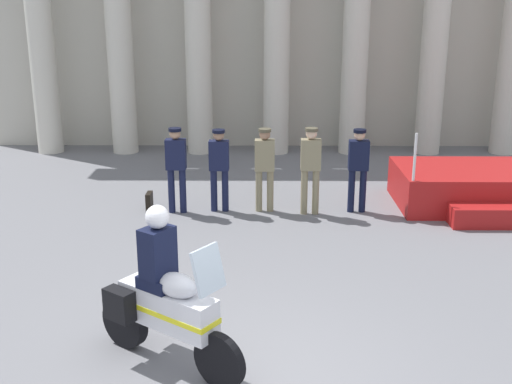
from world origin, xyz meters
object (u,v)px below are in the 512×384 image
officer_in_row_2 (265,163)px  motorcycle_with_rider (163,300)px  briefcase_on_ground (149,202)px  officer_in_row_4 (358,164)px  officer_in_row_3 (311,164)px  officer_in_row_0 (176,163)px  officer_in_row_1 (219,164)px  reviewing_stand (479,188)px

officer_in_row_2 → motorcycle_with_rider: size_ratio=0.86×
briefcase_on_ground → officer_in_row_4: bearing=-0.6°
officer_in_row_3 → motorcycle_with_rider: motorcycle_with_rider is taller
officer_in_row_0 → officer_in_row_2: size_ratio=1.02×
officer_in_row_4 → briefcase_on_ground: bearing=0.6°
officer_in_row_1 → motorcycle_with_rider: 5.47m
officer_in_row_1 → officer_in_row_4: officer_in_row_4 is taller
officer_in_row_1 → briefcase_on_ground: size_ratio=4.50×
motorcycle_with_rider → briefcase_on_ground: size_ratio=5.28×
officer_in_row_1 → briefcase_on_ground: (-1.38, 0.01, -0.78)m
officer_in_row_4 → officer_in_row_2: bearing=0.3°
officer_in_row_1 → officer_in_row_4: (2.67, -0.03, 0.01)m
officer_in_row_4 → officer_in_row_3: bearing=9.4°
officer_in_row_1 → motorcycle_with_rider: (-0.27, -5.46, -0.16)m
officer_in_row_2 → briefcase_on_ground: bearing=0.9°
reviewing_stand → officer_in_row_4: 2.58m
officer_in_row_0 → officer_in_row_3: bearing=179.7°
officer_in_row_2 → officer_in_row_3: 0.89m
officer_in_row_0 → motorcycle_with_rider: 5.40m
officer_in_row_0 → officer_in_row_3: (2.56, -0.07, 0.01)m
officer_in_row_2 → officer_in_row_4: 1.79m
officer_in_row_1 → officer_in_row_4: 2.67m
officer_in_row_4 → officer_in_row_1: bearing=0.6°
officer_in_row_1 → officer_in_row_0: bearing=7.8°
reviewing_stand → officer_in_row_4: reviewing_stand is taller
officer_in_row_1 → briefcase_on_ground: bearing=0.7°
reviewing_stand → officer_in_row_3: officer_in_row_3 is taller
officer_in_row_0 → motorcycle_with_rider: size_ratio=0.88×
reviewing_stand → motorcycle_with_rider: size_ratio=1.69×
officer_in_row_1 → officer_in_row_4: size_ratio=0.99×
officer_in_row_2 → officer_in_row_3: (0.87, -0.16, 0.03)m
reviewing_stand → officer_in_row_1: 5.20m
officer_in_row_0 → briefcase_on_ground: 0.99m
reviewing_stand → officer_in_row_3: (-3.41, -0.51, 0.63)m
reviewing_stand → officer_in_row_1: (-5.15, -0.35, 0.59)m
reviewing_stand → motorcycle_with_rider: (-5.43, -5.81, 0.43)m
reviewing_stand → briefcase_on_ground: reviewing_stand is taller
reviewing_stand → briefcase_on_ground: (-6.54, -0.34, -0.19)m
officer_in_row_2 → motorcycle_with_rider: (-1.15, -5.46, -0.17)m
officer_in_row_3 → motorcycle_with_rider: bearing=70.3°
reviewing_stand → officer_in_row_0: size_ratio=1.92×
officer_in_row_1 → officer_in_row_2: size_ratio=0.99×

